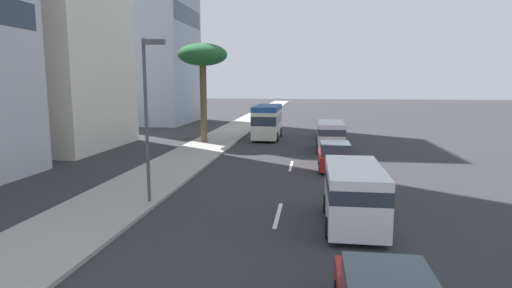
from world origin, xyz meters
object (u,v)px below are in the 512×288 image
street_lamp (148,103)px  van_second (330,134)px  car_sixth (335,156)px  van_fourth (354,192)px  palm_tree (203,58)px  car_third (331,130)px  minibus_lead (267,121)px

street_lamp → van_second: bearing=-27.4°
van_second → car_sixth: (-7.12, 0.02, -0.49)m
van_second → street_lamp: street_lamp is taller
van_fourth → palm_tree: palm_tree is taller
van_second → van_fourth: 17.24m
palm_tree → street_lamp: bearing=-172.4°
street_lamp → van_fourth: bearing=-100.1°
car_sixth → palm_tree: size_ratio=0.51×
palm_tree → street_lamp: (-17.78, -2.37, -2.87)m
car_third → minibus_lead: bearing=103.4°
car_third → car_sixth: 14.64m
van_fourth → street_lamp: street_lamp is taller
van_fourth → palm_tree: size_ratio=0.58×
van_second → car_third: size_ratio=1.12×
minibus_lead → van_second: bearing=42.2°
car_sixth → street_lamp: (-8.64, 8.15, 3.59)m
car_sixth → street_lamp: street_lamp is taller
car_sixth → street_lamp: size_ratio=0.62×
palm_tree → car_sixth: bearing=-131.0°
van_second → van_fourth: bearing=-179.4°
van_second → minibus_lead: bearing=42.2°
palm_tree → car_third: bearing=-63.2°
van_fourth → palm_tree: (19.26, 10.70, 5.97)m
car_third → van_fourth: 24.76m
car_third → palm_tree: bearing=116.8°
van_fourth → street_lamp: size_ratio=0.70×
car_sixth → van_second: bearing=-0.1°
car_third → car_sixth: (-14.64, 0.37, 0.05)m
van_second → street_lamp: size_ratio=0.76×
minibus_lead → car_sixth: size_ratio=1.58×
van_fourth → palm_tree: bearing=29.0°
palm_tree → street_lamp: size_ratio=1.21×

